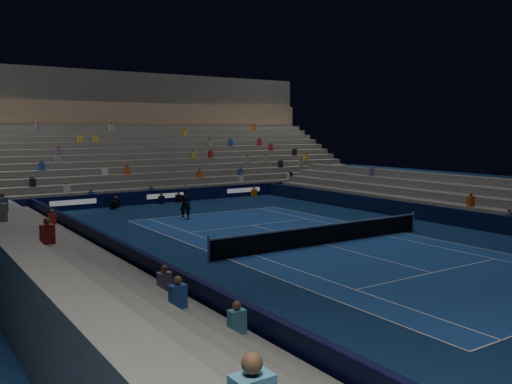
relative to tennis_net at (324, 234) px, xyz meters
name	(u,v)px	position (x,y,z in m)	size (l,w,h in m)	color
ground	(324,244)	(0.00, 0.00, -0.50)	(90.00, 90.00, 0.00)	#0D254E
court_surface	(324,244)	(0.00, 0.00, -0.50)	(10.97, 23.77, 0.01)	navy
sponsor_barrier_far	(166,196)	(0.00, 18.50, 0.00)	(44.00, 0.25, 1.00)	black
sponsor_barrier_east	(451,217)	(9.70, 0.00, 0.00)	(0.25, 37.00, 1.00)	black
sponsor_barrier_west	(134,261)	(-9.70, 0.00, 0.00)	(0.25, 37.00, 1.00)	black
grandstand_main	(122,154)	(0.00, 27.90, 2.87)	(44.00, 15.20, 11.20)	slate
grandstand_east	(487,205)	(13.17, 0.00, 0.41)	(5.00, 37.00, 2.50)	slate
grandstand_west	(39,262)	(-13.17, 0.00, 0.41)	(5.00, 37.00, 2.50)	slate
tennis_net	(324,234)	(0.00, 0.00, 0.00)	(12.90, 0.10, 1.10)	#B2B2B7
tennis_player	(185,204)	(-2.30, 10.49, 0.47)	(0.71, 0.47, 1.94)	black
broadcast_camera	(113,205)	(-4.53, 17.30, -0.20)	(0.59, 0.96, 0.59)	black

